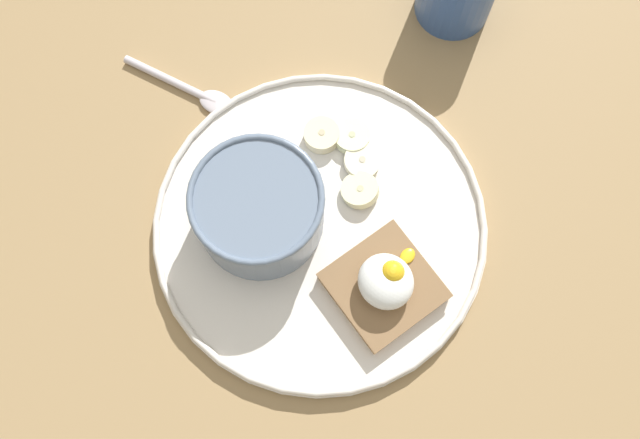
{
  "coord_description": "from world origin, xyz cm",
  "views": [
    {
      "loc": [
        -15.32,
        9.71,
        65.99
      ],
      "look_at": [
        0.0,
        0.0,
        5.0
      ],
      "focal_mm": 40.0,
      "sensor_mm": 36.0,
      "label": 1
    }
  ],
  "objects": [
    {
      "name": "banana_slice_right",
      "position": [
        7.28,
        -4.8,
        3.7
      ],
      "size": [
        4.81,
        4.81,
        1.45
      ],
      "color": "beige",
      "rests_on": "plate"
    },
    {
      "name": "oatmeal_bowl",
      "position": [
        3.37,
        4.26,
        6.42
      ],
      "size": [
        11.72,
        11.72,
        6.69
      ],
      "color": "slate",
      "rests_on": "plate"
    },
    {
      "name": "banana_slice_left",
      "position": [
        0.75,
        -4.85,
        3.66
      ],
      "size": [
        4.64,
        4.58,
        1.66
      ],
      "color": "beige",
      "rests_on": "plate"
    },
    {
      "name": "ground_plane",
      "position": [
        0.0,
        0.0,
        1.0
      ],
      "size": [
        120.0,
        120.0,
        2.0
      ],
      "primitive_type": "cube",
      "color": "#987A50",
      "rests_on": "ground"
    },
    {
      "name": "banana_slice_front",
      "position": [
        3.11,
        -6.65,
        3.51
      ],
      "size": [
        4.56,
        4.52,
        1.19
      ],
      "color": "#F4E9C5",
      "rests_on": "plate"
    },
    {
      "name": "poached_egg",
      "position": [
        -7.92,
        -1.76,
        6.09
      ],
      "size": [
        5.02,
        6.46,
        3.29
      ],
      "color": "white",
      "rests_on": "toast_slice"
    },
    {
      "name": "banana_slice_back",
      "position": [
        5.69,
        -7.17,
        3.56
      ],
      "size": [
        4.86,
        4.88,
        1.22
      ],
      "color": "beige",
      "rests_on": "plate"
    },
    {
      "name": "toast_slice",
      "position": [
        -7.96,
        -1.64,
        3.89
      ],
      "size": [
        9.13,
        9.13,
        1.6
      ],
      "color": "olive",
      "rests_on": "plate"
    },
    {
      "name": "plate",
      "position": [
        0.0,
        0.0,
        2.8
      ],
      "size": [
        30.91,
        30.91,
        1.6
      ],
      "color": "silver",
      "rests_on": "ground_plane"
    },
    {
      "name": "spoon",
      "position": [
        18.57,
        3.14,
        2.4
      ],
      "size": [
        11.36,
        7.55,
        0.8
      ],
      "color": "silver",
      "rests_on": "ground_plane"
    }
  ]
}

